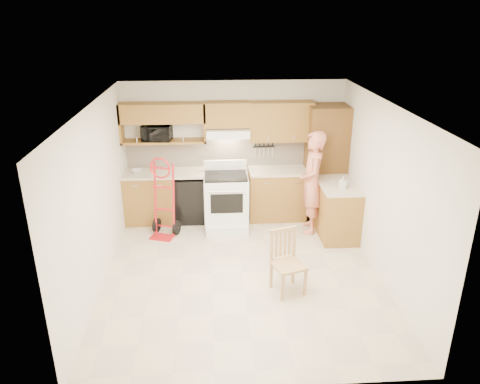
{
  "coord_description": "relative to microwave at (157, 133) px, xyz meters",
  "views": [
    {
      "loc": [
        -0.41,
        -5.93,
        3.69
      ],
      "look_at": [
        0.0,
        0.5,
        1.1
      ],
      "focal_mm": 34.56,
      "sensor_mm": 36.0,
      "label": 1
    }
  ],
  "objects": [
    {
      "name": "ceiling",
      "position": [
        1.37,
        -2.08,
        0.88
      ],
      "size": [
        4.0,
        4.5,
        0.02
      ],
      "primitive_type": "cube",
      "color": "white",
      "rests_on": "ground"
    },
    {
      "name": "soap_bottle",
      "position": [
        3.07,
        -1.13,
        -0.59
      ],
      "size": [
        0.1,
        0.1,
        0.21
      ],
      "primitive_type": "imported",
      "rotation": [
        0.0,
        0.0,
        0.04
      ],
      "color": "white",
      "rests_on": "countertop_return"
    },
    {
      "name": "countertop_return",
      "position": [
        3.07,
        -0.94,
        -0.71
      ],
      "size": [
        0.63,
        1.0,
        0.04
      ],
      "primitive_type": "cube",
      "color": "beige",
      "rests_on": "cab_return_right"
    },
    {
      "name": "upper_cab_right",
      "position": [
        2.2,
        0.0,
        0.17
      ],
      "size": [
        1.14,
        0.33,
        0.7
      ],
      "primitive_type": "cube",
      "color": "olive",
      "rests_on": "wall_back"
    },
    {
      "name": "lower_cab_left",
      "position": [
        -0.18,
        -0.14,
        -1.18
      ],
      "size": [
        0.9,
        0.6,
        0.9
      ],
      "primitive_type": "cube",
      "color": "olive",
      "rests_on": "ground"
    },
    {
      "name": "wall_right",
      "position": [
        3.38,
        -2.08,
        -0.38
      ],
      "size": [
        0.02,
        4.5,
        2.5
      ],
      "primitive_type": "cube",
      "color": "silver",
      "rests_on": "ground"
    },
    {
      "name": "range_hood",
      "position": [
        1.25,
        -0.06,
        -0.0
      ],
      "size": [
        0.76,
        0.46,
        0.14
      ],
      "primitive_type": "cube",
      "color": "white",
      "rests_on": "wall_back"
    },
    {
      "name": "wall_front",
      "position": [
        1.37,
        -4.34,
        -0.38
      ],
      "size": [
        4.0,
        0.02,
        2.5
      ],
      "primitive_type": "cube",
      "color": "silver",
      "rests_on": "ground"
    },
    {
      "name": "backsplash",
      "position": [
        1.37,
        0.15,
        -0.43
      ],
      "size": [
        3.92,
        0.03,
        0.55
      ],
      "primitive_type": "cube",
      "color": "beige",
      "rests_on": "wall_back"
    },
    {
      "name": "knife_strip",
      "position": [
        1.92,
        0.12,
        -0.39
      ],
      "size": [
        0.4,
        0.05,
        0.29
      ],
      "primitive_type": null,
      "color": "black",
      "rests_on": "backsplash"
    },
    {
      "name": "floor",
      "position": [
        1.37,
        -2.08,
        -1.64
      ],
      "size": [
        4.0,
        4.5,
        0.02
      ],
      "primitive_type": "cube",
      "color": "beige",
      "rests_on": "ground"
    },
    {
      "name": "wall_back",
      "position": [
        1.37,
        0.17,
        -0.38
      ],
      "size": [
        4.0,
        0.02,
        2.5
      ],
      "primitive_type": "cube",
      "color": "silver",
      "rests_on": "ground"
    },
    {
      "name": "countertop_right",
      "position": [
        2.2,
        -0.13,
        -0.71
      ],
      "size": [
        1.14,
        0.63,
        0.04
      ],
      "primitive_type": "cube",
      "color": "beige",
      "rests_on": "lower_cab_right"
    },
    {
      "name": "lower_cab_right",
      "position": [
        2.2,
        -0.14,
        -1.18
      ],
      "size": [
        1.14,
        0.6,
        0.9
      ],
      "primitive_type": "cube",
      "color": "olive",
      "rests_on": "ground"
    },
    {
      "name": "countertop_left",
      "position": [
        0.12,
        -0.13,
        -0.71
      ],
      "size": [
        1.5,
        0.63,
        0.04
      ],
      "primitive_type": "cube",
      "color": "beige",
      "rests_on": "lower_cab_left"
    },
    {
      "name": "microwave",
      "position": [
        0.0,
        0.0,
        0.0
      ],
      "size": [
        0.54,
        0.4,
        0.28
      ],
      "primitive_type": "imported",
      "rotation": [
        0.0,
        0.0,
        -0.12
      ],
      "color": "black",
      "rests_on": "upper_shelf_mw"
    },
    {
      "name": "upper_shelf_mw",
      "position": [
        0.12,
        0.0,
        -0.16
      ],
      "size": [
        1.5,
        0.33,
        0.04
      ],
      "primitive_type": "cube",
      "color": "olive",
      "rests_on": "wall_back"
    },
    {
      "name": "bowl",
      "position": [
        -0.39,
        -0.14,
        -0.67
      ],
      "size": [
        0.23,
        0.23,
        0.05
      ],
      "primitive_type": "imported",
      "rotation": [
        0.0,
        0.0,
        -0.15
      ],
      "color": "white",
      "rests_on": "countertop_left"
    },
    {
      "name": "range",
      "position": [
        1.19,
        -0.49,
        -1.06
      ],
      "size": [
        0.77,
        1.01,
        1.14
      ],
      "primitive_type": null,
      "color": "white",
      "rests_on": "ground"
    },
    {
      "name": "upper_cab_left",
      "position": [
        0.12,
        0.0,
        0.35
      ],
      "size": [
        1.5,
        0.33,
        0.34
      ],
      "primitive_type": "cube",
      "color": "olive",
      "rests_on": "wall_back"
    },
    {
      "name": "dishwasher",
      "position": [
        0.57,
        -0.14,
        -1.21
      ],
      "size": [
        0.6,
        0.6,
        0.85
      ],
      "primitive_type": "cube",
      "color": "black",
      "rests_on": "ground"
    },
    {
      "name": "upper_cab_center",
      "position": [
        1.25,
        0.0,
        0.31
      ],
      "size": [
        0.76,
        0.33,
        0.44
      ],
      "primitive_type": "cube",
      "color": "olive",
      "rests_on": "wall_back"
    },
    {
      "name": "wall_left",
      "position": [
        -0.64,
        -2.08,
        -0.38
      ],
      "size": [
        0.02,
        4.5,
        2.5
      ],
      "primitive_type": "cube",
      "color": "silver",
      "rests_on": "ground"
    },
    {
      "name": "pantry_tall",
      "position": [
        3.02,
        -0.14,
        -0.58
      ],
      "size": [
        0.7,
        0.6,
        2.1
      ],
      "primitive_type": "cube",
      "color": "brown",
      "rests_on": "ground"
    },
    {
      "name": "cab_return_right",
      "position": [
        3.07,
        -0.94,
        -1.18
      ],
      "size": [
        0.6,
        1.0,
        0.9
      ],
      "primitive_type": "cube",
      "color": "olive",
      "rests_on": "ground"
    },
    {
      "name": "hand_truck",
      "position": [
        0.11,
        -0.79,
        -0.99
      ],
      "size": [
        0.62,
        0.6,
        1.28
      ],
      "primitive_type": null,
      "rotation": [
        0.0,
        0.0,
        -0.33
      ],
      "color": "red",
      "rests_on": "ground"
    },
    {
      "name": "person",
      "position": [
        2.66,
        -0.74,
        -0.73
      ],
      "size": [
        0.5,
        0.7,
        1.8
      ],
      "primitive_type": "imported",
      "rotation": [
        0.0,
        0.0,
        -1.68
      ],
      "color": "#D67860",
      "rests_on": "ground"
    },
    {
      "name": "dining_chair",
      "position": [
        1.97,
        -2.6,
        -1.18
      ],
      "size": [
        0.52,
        0.54,
        0.9
      ],
      "primitive_type": null,
      "rotation": [
        0.0,
        0.0,
        0.32
      ],
      "color": "tan",
      "rests_on": "ground"
    }
  ]
}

